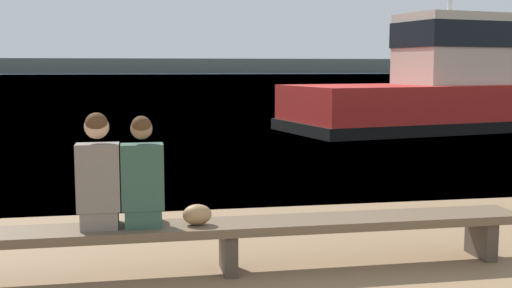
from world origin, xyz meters
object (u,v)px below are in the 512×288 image
Objects in this scene: person_right at (142,179)px; shopping_bag at (197,215)px; person_left at (98,177)px; tugboat_red at (446,93)px; bench_main at (228,232)px.

shopping_bag is (0.48, -0.03, -0.33)m from person_right.
tugboat_red is (9.66, 12.47, 0.17)m from person_left.
person_right is at bearing 179.82° from bench_main.
shopping_bag is at bearing 133.43° from tugboat_red.
person_left reaches higher than shopping_bag.
person_left is 3.92× the size of shopping_bag.
person_right is 0.58m from shopping_bag.
person_left reaches higher than bench_main.
tugboat_red is (8.80, 12.50, 0.53)m from shopping_bag.
bench_main is at bearing 134.26° from tugboat_red.
person_right is (-0.76, 0.00, 0.52)m from bench_main.
person_left is (-1.14, 0.00, 0.55)m from bench_main.
shopping_bag is (-0.28, -0.03, 0.18)m from bench_main.
person_left is at bearing -179.71° from person_right.
bench_main is at bearing 5.55° from shopping_bag.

